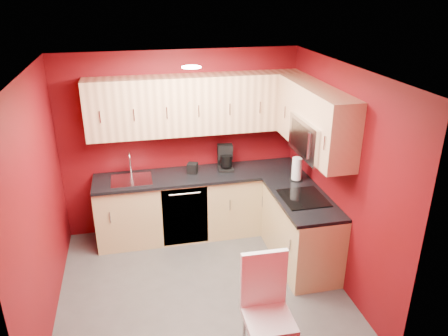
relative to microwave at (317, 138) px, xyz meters
name	(u,v)px	position (x,y,z in m)	size (l,w,h in m)	color
floor	(201,286)	(-1.39, -0.20, -1.66)	(3.20, 3.20, 0.00)	#4B4846
ceiling	(196,71)	(-1.39, -0.20, 0.84)	(3.20, 3.20, 0.00)	white
wall_back	(181,143)	(-1.39, 1.30, -0.41)	(3.20, 3.20, 0.00)	#5F0910
wall_front	(232,275)	(-1.39, -1.70, -0.41)	(3.20, 3.20, 0.00)	#5F0910
wall_left	(39,205)	(-2.99, -0.20, -0.41)	(3.00, 3.00, 0.00)	#5F0910
wall_right	(339,177)	(0.21, -0.20, -0.41)	(3.00, 3.00, 0.00)	#5F0910
base_cabinets_back	(200,205)	(-1.19, 1.00, -1.22)	(2.80, 0.60, 0.87)	#D0B677
base_cabinets_right	(300,231)	(-0.09, 0.05, -1.22)	(0.60, 1.30, 0.87)	#D0B677
countertop_back	(200,175)	(-1.19, 0.99, -0.77)	(2.80, 0.63, 0.04)	black
countertop_right	(302,198)	(-0.11, 0.04, -0.77)	(0.63, 1.27, 0.04)	black
upper_cabinets_back	(196,104)	(-1.19, 1.13, 0.17)	(2.80, 0.35, 0.75)	#E4B481
upper_cabinets_right	(313,112)	(0.03, 0.24, 0.23)	(0.35, 1.55, 0.75)	#E4B481
microwave	(317,138)	(0.00, 0.00, 0.00)	(0.42, 0.76, 0.42)	silver
cooktop	(303,198)	(-0.11, 0.00, -0.74)	(0.50, 0.55, 0.01)	black
sink	(131,177)	(-2.09, 1.00, -0.72)	(0.52, 0.42, 0.35)	silver
dishwasher_front	(185,217)	(-1.44, 0.71, -1.22)	(0.60, 0.02, 0.82)	black
downlight	(191,67)	(-1.39, 0.10, 0.82)	(0.20, 0.20, 0.01)	white
coffee_maker	(226,158)	(-0.82, 1.05, -0.58)	(0.20, 0.27, 0.34)	black
napkin_holder	(192,168)	(-1.28, 1.03, -0.68)	(0.13, 0.13, 0.14)	black
paper_towel	(297,169)	(0.00, 0.53, -0.60)	(0.17, 0.17, 0.30)	white
dining_chair	(269,315)	(-0.98, -1.40, -1.13)	(0.43, 0.45, 1.07)	white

